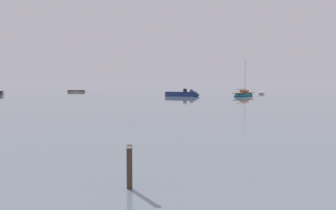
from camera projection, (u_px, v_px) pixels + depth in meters
The scene contains 5 objects.
motorboat_moored_1 at pixel (186, 95), 74.15m from camera, with size 6.12×3.17×2.00m.
sailboat_moored_1 at pixel (243, 95), 73.80m from camera, with size 2.51×5.79×6.27m.
rowboat_moored_2 at pixel (76, 91), 93.08m from camera, with size 4.09×3.32×0.63m.
rowboat_moored_3 at pixel (261, 93), 82.75m from camera, with size 1.88×3.49×0.52m.
mooring_post_near at pixel (129, 168), 13.64m from camera, with size 0.22×0.22×1.53m.
Camera 1 is at (24.72, 1.33, 3.52)m, focal length 47.06 mm.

